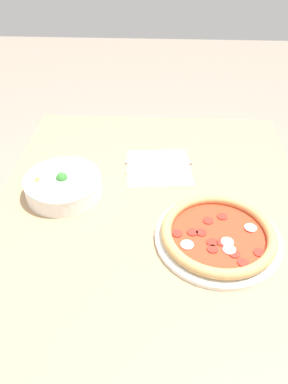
# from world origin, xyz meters

# --- Properties ---
(ground_plane) EXTENTS (8.00, 8.00, 0.00)m
(ground_plane) POSITION_xyz_m (0.00, 0.00, 0.00)
(ground_plane) COLOR gray
(dining_table) EXTENTS (1.01, 0.86, 0.74)m
(dining_table) POSITION_xyz_m (0.00, 0.00, 0.62)
(dining_table) COLOR tan
(dining_table) RESTS_ON ground_plane
(pizza) EXTENTS (0.31, 0.31, 0.04)m
(pizza) POSITION_xyz_m (-0.13, -0.17, 0.76)
(pizza) COLOR white
(pizza) RESTS_ON dining_table
(bowl) EXTENTS (0.22, 0.22, 0.07)m
(bowl) POSITION_xyz_m (0.03, 0.25, 0.77)
(bowl) COLOR white
(bowl) RESTS_ON dining_table
(napkin) EXTENTS (0.21, 0.21, 0.00)m
(napkin) POSITION_xyz_m (0.17, -0.02, 0.74)
(napkin) COLOR white
(napkin) RESTS_ON dining_table
(fork) EXTENTS (0.02, 0.20, 0.00)m
(fork) POSITION_xyz_m (0.14, -0.02, 0.75)
(fork) COLOR silver
(fork) RESTS_ON napkin
(knife) EXTENTS (0.02, 0.21, 0.01)m
(knife) POSITION_xyz_m (0.20, -0.03, 0.75)
(knife) COLOR silver
(knife) RESTS_ON napkin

